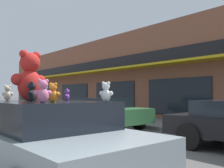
% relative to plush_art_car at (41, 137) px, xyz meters
% --- Properties ---
extents(ground_plane, '(260.00, 260.00, 0.00)m').
position_rel_plush_art_car_xyz_m(ground_plane, '(2.60, 0.74, -0.77)').
color(ground_plane, '#514F4C').
extents(sidewalk_far, '(3.23, 90.00, 0.15)m').
position_rel_plush_art_car_xyz_m(sidewalk_far, '(7.99, 0.74, -0.69)').
color(sidewalk_far, slate).
rests_on(sidewalk_far, ground_plane).
extents(storefront_row, '(15.35, 36.45, 5.71)m').
position_rel_plush_art_car_xyz_m(storefront_row, '(16.74, 9.04, 2.09)').
color(storefront_row, brown).
rests_on(storefront_row, ground_plane).
extents(plush_art_car, '(2.06, 4.52, 1.39)m').
position_rel_plush_art_car_xyz_m(plush_art_car, '(0.00, 0.00, 0.00)').
color(plush_art_car, '#8C999E').
rests_on(plush_art_car, ground_plane).
extents(teddy_bear_giant, '(0.68, 0.44, 0.91)m').
position_rel_plush_art_car_xyz_m(teddy_bear_giant, '(-0.09, 0.31, 1.06)').
color(teddy_bear_giant, red).
rests_on(teddy_bear_giant, plush_art_car).
extents(teddy_bear_cream, '(0.23, 0.19, 0.31)m').
position_rel_plush_art_car_xyz_m(teddy_bear_cream, '(-0.24, 1.03, 0.77)').
color(teddy_bear_cream, beige).
rests_on(teddy_bear_cream, plush_art_car).
extents(teddy_bear_teal, '(0.18, 0.21, 0.29)m').
position_rel_plush_art_car_xyz_m(teddy_bear_teal, '(-0.12, -0.37, 0.76)').
color(teddy_bear_teal, teal).
rests_on(teddy_bear_teal, plush_art_car).
extents(teddy_bear_green, '(0.13, 0.17, 0.23)m').
position_rel_plush_art_car_xyz_m(teddy_bear_green, '(0.65, 0.79, 0.73)').
color(teddy_bear_green, green).
rests_on(teddy_bear_green, plush_art_car).
extents(teddy_bear_pink, '(0.25, 0.17, 0.33)m').
position_rel_plush_art_car_xyz_m(teddy_bear_pink, '(-0.39, -0.90, 0.78)').
color(teddy_bear_pink, pink).
rests_on(teddy_bear_pink, plush_art_car).
extents(teddy_bear_black, '(0.20, 0.25, 0.34)m').
position_rel_plush_art_car_xyz_m(teddy_bear_black, '(-0.18, 0.00, 0.78)').
color(teddy_bear_black, black).
rests_on(teddy_bear_black, plush_art_car).
extents(teddy_bear_white, '(0.19, 0.24, 0.32)m').
position_rel_plush_art_car_xyz_m(teddy_bear_white, '(0.58, -1.07, 0.78)').
color(teddy_bear_white, white).
rests_on(teddy_bear_white, plush_art_car).
extents(teddy_bear_purple, '(0.15, 0.15, 0.23)m').
position_rel_plush_art_car_xyz_m(teddy_bear_purple, '(0.54, 0.05, 0.73)').
color(teddy_bear_purple, purple).
rests_on(teddy_bear_purple, plush_art_car).
extents(teddy_bear_brown, '(0.21, 0.23, 0.32)m').
position_rel_plush_art_car_xyz_m(teddy_bear_brown, '(0.16, 0.64, 0.78)').
color(teddy_bear_brown, olive).
rests_on(teddy_bear_brown, plush_art_car).
extents(teddy_bear_orange, '(0.18, 0.21, 0.29)m').
position_rel_plush_art_car_xyz_m(teddy_bear_orange, '(-0.19, -0.80, 0.76)').
color(teddy_bear_orange, orange).
rests_on(teddy_bear_orange, plush_art_car).
extents(parked_car_far_center, '(2.04, 4.72, 1.36)m').
position_rel_plush_art_car_xyz_m(parked_car_far_center, '(5.03, 4.75, -0.01)').
color(parked_car_far_center, '#336B3D').
rests_on(parked_car_far_center, ground_plane).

